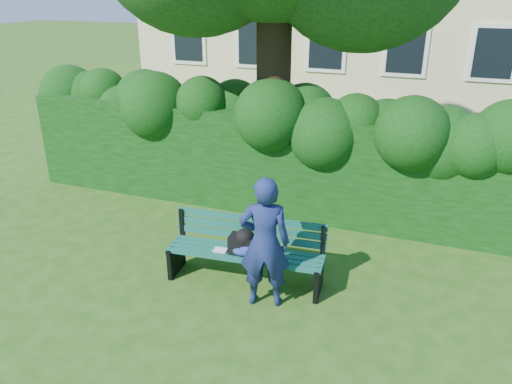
% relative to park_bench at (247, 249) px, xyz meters
% --- Properties ---
extents(ground, '(80.00, 80.00, 0.00)m').
position_rel_park_bench_xyz_m(ground, '(-0.21, 0.31, -0.50)').
color(ground, '#215411').
rests_on(ground, ground).
extents(hedge, '(10.00, 1.00, 1.80)m').
position_rel_park_bench_xyz_m(hedge, '(-0.21, 2.51, 0.40)').
color(hedge, black).
rests_on(hedge, ground).
extents(park_bench, '(2.18, 0.74, 0.89)m').
position_rel_park_bench_xyz_m(park_bench, '(0.00, 0.00, 0.00)').
color(park_bench, '#0F4F40').
rests_on(park_bench, ground).
extents(man_reading, '(0.73, 0.58, 1.74)m').
position_rel_park_bench_xyz_m(man_reading, '(0.39, -0.39, 0.37)').
color(man_reading, navy).
rests_on(man_reading, ground).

